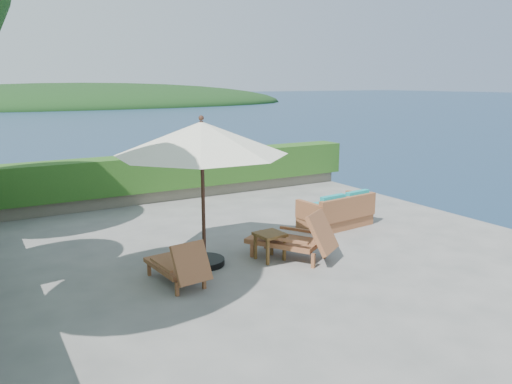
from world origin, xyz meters
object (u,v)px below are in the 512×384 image
lounge_left (179,265)px  patio_umbrella (202,140)px  wicker_loveseat (337,213)px  lounge_right (296,239)px  side_table (270,238)px

lounge_left → patio_umbrella: bearing=34.2°
lounge_left → wicker_loveseat: (4.60, 1.39, -0.01)m
patio_umbrella → lounge_left: (-0.77, -0.64, -2.05)m
lounge_left → wicker_loveseat: 4.81m
lounge_left → lounge_right: (2.46, 0.03, 0.07)m
side_table → lounge_right: bearing=-25.0°
lounge_right → wicker_loveseat: size_ratio=0.99×
wicker_loveseat → lounge_left: bearing=-168.9°
lounge_right → side_table: (-0.47, 0.22, 0.03)m
patio_umbrella → wicker_loveseat: (3.84, 0.75, -2.06)m
patio_umbrella → side_table: 2.33m
lounge_left → side_table: bearing=1.5°
side_table → wicker_loveseat: wicker_loveseat is taller
patio_umbrella → lounge_right: 2.67m
patio_umbrella → wicker_loveseat: size_ratio=2.17×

